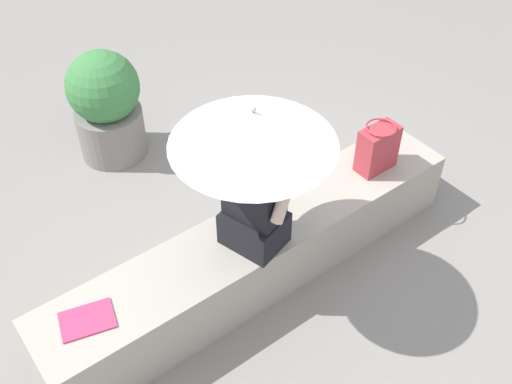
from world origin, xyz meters
The scene contains 7 objects.
ground_plane centered at (0.00, 0.00, 0.00)m, with size 14.00×14.00×0.00m, color gray.
stone_bench centered at (0.00, 0.00, 0.22)m, with size 2.88×0.50×0.44m, color #A8A093.
person_seated centered at (0.08, 0.07, 0.83)m, with size 0.36×0.51×0.90m.
parasol centered at (0.11, 0.11, 1.32)m, with size 0.87×0.87×1.01m.
handbag_black centered at (-0.98, 0.02, 0.61)m, with size 0.27×0.20×0.34m.
magazine centered at (1.12, -0.01, 0.45)m, with size 0.28×0.20×0.01m, color #D83866.
planter_near centered at (0.14, -1.72, 0.45)m, with size 0.55×0.55×0.90m.
Camera 1 is at (1.54, 2.02, 3.11)m, focal length 42.53 mm.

